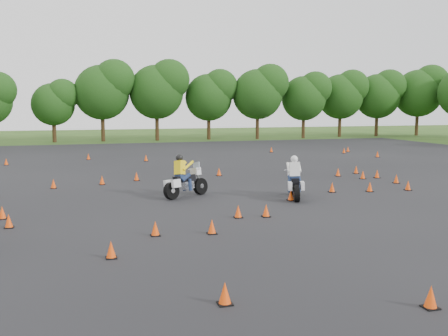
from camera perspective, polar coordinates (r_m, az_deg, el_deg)
The scene contains 6 objects.
ground at distance 19.72m, azimuth 3.36°, elevation -4.85°, with size 140.00×140.00×0.00m, color #2D5119.
asphalt_pad at distance 25.34m, azimuth -1.30°, elevation -2.14°, with size 62.00×62.00×0.00m, color black.
treeline at distance 53.80m, azimuth -6.41°, elevation 7.55°, with size 87.10×32.50×10.02m.
traffic_cones at distance 24.70m, azimuth -2.17°, elevation -1.86°, with size 36.27×33.57×0.45m.
rider_yellow at distance 22.40m, azimuth -4.25°, elevation -0.88°, with size 2.51×0.77×1.94m, color yellow, non-canonical shape.
rider_white at distance 22.26m, azimuth 8.11°, elevation -1.00°, with size 2.49×0.77×1.93m, color silver, non-canonical shape.
Camera 1 is at (-6.65, -18.11, 4.10)m, focal length 40.00 mm.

